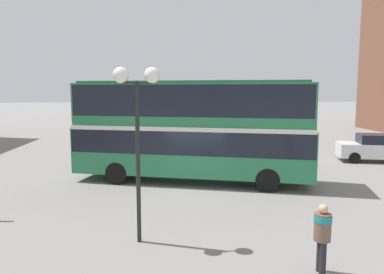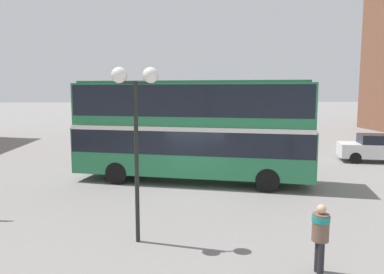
# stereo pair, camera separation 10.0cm
# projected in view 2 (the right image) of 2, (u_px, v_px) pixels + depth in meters

# --- Properties ---
(ground_plane) EXTENTS (240.00, 240.00, 0.00)m
(ground_plane) POSITION_uv_depth(u_px,v_px,m) (193.00, 187.00, 16.68)
(ground_plane) COLOR gray
(double_decker_bus) EXTENTS (11.27, 5.49, 4.71)m
(double_decker_bus) POSITION_uv_depth(u_px,v_px,m) (192.00, 125.00, 17.39)
(double_decker_bus) COLOR #287A4C
(double_decker_bus) RESTS_ON ground_plane
(pedestrian_foreground) EXTENTS (0.47, 0.47, 1.69)m
(pedestrian_foreground) POSITION_uv_depth(u_px,v_px,m) (320.00, 232.00, 8.66)
(pedestrian_foreground) COLOR #232328
(pedestrian_foreground) RESTS_ON ground_plane
(parked_car_kerb_near) EXTENTS (4.37, 2.72, 1.66)m
(parked_car_kerb_near) POSITION_uv_depth(u_px,v_px,m) (375.00, 148.00, 22.46)
(parked_car_kerb_near) COLOR silver
(parked_car_kerb_near) RESTS_ON ground_plane
(street_lamp_twin_globe) EXTENTS (1.28, 0.44, 4.92)m
(street_lamp_twin_globe) POSITION_uv_depth(u_px,v_px,m) (135.00, 100.00, 10.18)
(street_lamp_twin_globe) COLOR black
(street_lamp_twin_globe) RESTS_ON ground_plane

